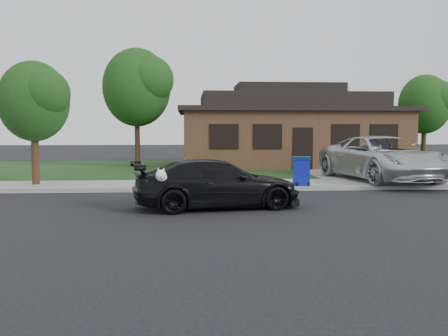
{
  "coord_description": "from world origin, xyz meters",
  "views": [
    {
      "loc": [
        -1.75,
        -13.89,
        2.15
      ],
      "look_at": [
        -0.78,
        -0.15,
        1.1
      ],
      "focal_mm": 40.0,
      "sensor_mm": 36.0,
      "label": 1
    }
  ],
  "objects": [
    {
      "name": "sidewalk",
      "position": [
        0.0,
        5.0,
        0.06
      ],
      "size": [
        60.0,
        3.0,
        0.12
      ],
      "primitive_type": "cube",
      "color": "gray",
      "rests_on": "ground"
    },
    {
      "name": "minivan",
      "position": [
        5.98,
        5.56,
        1.03
      ],
      "size": [
        3.96,
        6.79,
        1.78
      ],
      "primitive_type": "imported",
      "rotation": [
        0.0,
        0.0,
        0.17
      ],
      "color": "silver",
      "rests_on": "driveway"
    },
    {
      "name": "curb",
      "position": [
        0.0,
        3.5,
        0.06
      ],
      "size": [
        60.0,
        0.12,
        0.12
      ],
      "primitive_type": "cube",
      "color": "gray",
      "rests_on": "ground"
    },
    {
      "name": "tree_0",
      "position": [
        -4.34,
        12.88,
        4.48
      ],
      "size": [
        3.78,
        3.6,
        6.34
      ],
      "color": "#332114",
      "rests_on": "ground"
    },
    {
      "name": "ground",
      "position": [
        0.0,
        0.0,
        0.0
      ],
      "size": [
        120.0,
        120.0,
        0.0
      ],
      "primitive_type": "plane",
      "color": "black",
      "rests_on": "ground"
    },
    {
      "name": "tree_1",
      "position": [
        12.14,
        14.4,
        3.71
      ],
      "size": [
        3.15,
        3.0,
        5.25
      ],
      "color": "#332114",
      "rests_on": "ground"
    },
    {
      "name": "sedan",
      "position": [
        -0.99,
        -0.25,
        0.67
      ],
      "size": [
        4.88,
        2.64,
        1.34
      ],
      "rotation": [
        0.0,
        0.0,
        1.74
      ],
      "color": "black",
      "rests_on": "ground"
    },
    {
      "name": "lawn",
      "position": [
        0.0,
        13.0,
        0.07
      ],
      "size": [
        60.0,
        13.0,
        0.13
      ],
      "primitive_type": "cube",
      "color": "#193814",
      "rests_on": "ground"
    },
    {
      "name": "tree_2",
      "position": [
        -7.38,
        5.11,
        3.27
      ],
      "size": [
        2.73,
        2.6,
        4.59
      ],
      "color": "#332114",
      "rests_on": "ground"
    },
    {
      "name": "recycling_bin",
      "position": [
        2.36,
        4.12,
        0.66
      ],
      "size": [
        0.73,
        0.73,
        1.06
      ],
      "rotation": [
        0.0,
        0.0,
        -0.15
      ],
      "color": "#0E179D",
      "rests_on": "sidewalk"
    },
    {
      "name": "house",
      "position": [
        4.0,
        15.0,
        2.13
      ],
      "size": [
        12.6,
        8.6,
        4.65
      ],
      "color": "#422B1C",
      "rests_on": "ground"
    },
    {
      "name": "driveway",
      "position": [
        6.0,
        10.0,
        0.07
      ],
      "size": [
        4.5,
        13.0,
        0.14
      ],
      "primitive_type": "cube",
      "color": "gray",
      "rests_on": "ground"
    }
  ]
}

